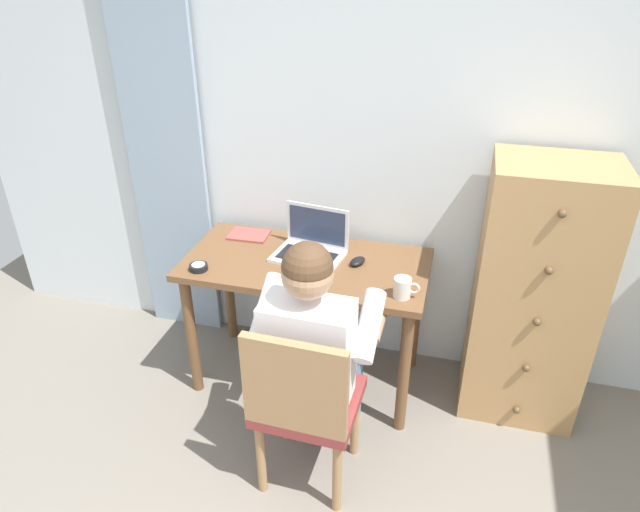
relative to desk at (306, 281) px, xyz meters
The scene contains 11 objects.
wall_back 0.78m from the desk, 50.74° to the left, with size 4.80×0.05×2.50m, color silver.
curtain_panel 1.05m from the desk, 161.03° to the left, with size 0.45×0.03×2.21m, color #8EA3B7.
desk is the anchor object (origin of this frame).
dresser 1.11m from the desk, ahead, with size 0.55×0.45×1.33m.
chair 0.73m from the desk, 74.76° to the right, with size 0.43×0.41×0.87m.
person_seated 0.54m from the desk, 69.18° to the right, with size 0.54×0.59×1.19m.
laptop 0.18m from the desk, 85.72° to the left, with size 0.37×0.30×0.24m.
computer_mouse 0.29m from the desk, ahead, with size 0.06×0.10×0.03m, color black.
desk_clock 0.54m from the desk, 156.37° to the right, with size 0.09×0.09×0.03m.
notebook_pad 0.44m from the desk, 153.26° to the left, with size 0.21×0.15×0.01m, color #994742.
coffee_mug 0.57m from the desk, 20.98° to the right, with size 0.12×0.08×0.09m.
Camera 1 is at (0.39, -0.51, 2.14)m, focal length 31.45 mm.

